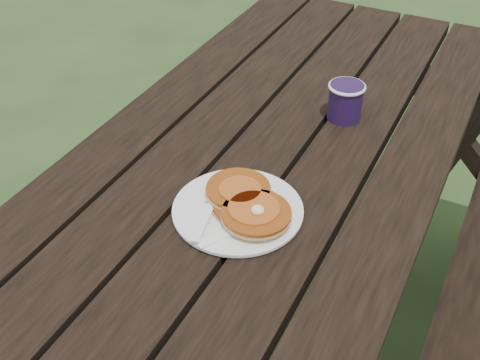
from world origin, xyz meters
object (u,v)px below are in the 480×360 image
at_px(coffee_cup, 346,99).
at_px(picnic_table, 255,279).
at_px(plate, 238,211).
at_px(pancake_stack, 247,203).

bearing_deg(coffee_cup, picnic_table, -115.42).
xyz_separation_m(plate, coffee_cup, (0.07, 0.41, 0.05)).
height_order(plate, pancake_stack, pancake_stack).
distance_m(pancake_stack, coffee_cup, 0.41).
bearing_deg(plate, pancake_stack, 21.22).
distance_m(picnic_table, pancake_stack, 0.45).
distance_m(picnic_table, coffee_cup, 0.50).
bearing_deg(coffee_cup, pancake_stack, -97.15).
relative_size(pancake_stack, coffee_cup, 2.16).
bearing_deg(picnic_table, plate, -76.47).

